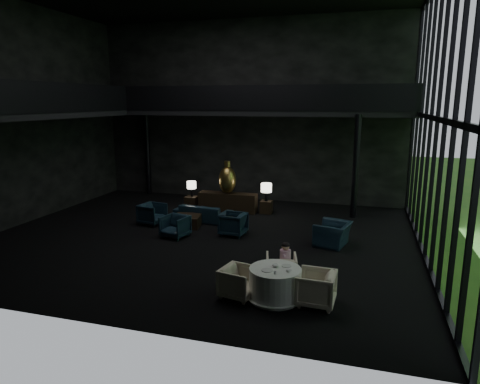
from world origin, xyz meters
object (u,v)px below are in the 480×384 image
(side_table_left, at_px, (192,203))
(dining_chair_west, at_px, (239,280))
(lounge_armchair_south, at_px, (175,225))
(bronze_urn, at_px, (227,180))
(console, at_px, (228,202))
(side_table_right, at_px, (266,207))
(window_armchair, at_px, (333,229))
(dining_chair_east, at_px, (316,285))
(sofa, at_px, (203,210))
(dining_chair_north, at_px, (281,267))
(table_lamp_right, at_px, (266,188))
(lounge_armchair_east, at_px, (233,222))
(coffee_table, at_px, (187,221))
(table_lamp_left, at_px, (192,186))
(child, at_px, (285,254))
(dining_table, at_px, (275,286))
(lounge_armchair_west, at_px, (152,212))

(side_table_left, xyz_separation_m, dining_chair_west, (4.27, -7.43, 0.14))
(lounge_armchair_south, bearing_deg, bronze_urn, 92.53)
(console, distance_m, dining_chair_west, 7.94)
(side_table_right, distance_m, dining_chair_west, 7.70)
(side_table_left, relative_size, side_table_right, 1.04)
(window_armchair, bearing_deg, dining_chair_east, 12.20)
(side_table_right, height_order, sofa, sofa)
(bronze_urn, bearing_deg, side_table_right, 6.79)
(side_table_right, relative_size, dining_chair_north, 0.65)
(table_lamp_right, bearing_deg, lounge_armchair_east, -98.25)
(lounge_armchair_south, distance_m, coffee_table, 1.27)
(table_lamp_left, height_order, child, table_lamp_left)
(dining_chair_west, bearing_deg, side_table_left, 42.30)
(side_table_right, relative_size, child, 0.87)
(lounge_armchair_east, xyz_separation_m, window_armchair, (3.34, -0.14, 0.06))
(table_lamp_left, bearing_deg, lounge_armchair_south, -75.77)
(side_table_right, bearing_deg, table_lamp_right, -90.00)
(dining_table, bearing_deg, side_table_left, 124.89)
(bronze_urn, bearing_deg, sofa, -105.91)
(table_lamp_left, relative_size, lounge_armchair_south, 0.76)
(console, bearing_deg, lounge_armchair_south, -99.68)
(table_lamp_left, distance_m, sofa, 2.08)
(dining_table, bearing_deg, side_table_right, 104.20)
(coffee_table, bearing_deg, dining_chair_west, -55.47)
(bronze_urn, height_order, child, bronze_urn)
(side_table_right, distance_m, lounge_armchair_west, 4.61)
(side_table_left, relative_size, lounge_armchair_south, 0.63)
(sofa, relative_size, dining_chair_north, 2.86)
(console, xyz_separation_m, dining_table, (3.50, -7.37, -0.06))
(dining_table, relative_size, dining_chair_west, 1.68)
(console, distance_m, window_armchair, 5.48)
(lounge_armchair_south, bearing_deg, dining_chair_north, -20.03)
(dining_chair_north, bearing_deg, coffee_table, -55.11)
(side_table_right, distance_m, coffee_table, 3.55)
(lounge_armchair_east, bearing_deg, side_table_left, -132.36)
(window_armchair, xyz_separation_m, child, (-0.94, -3.19, 0.22))
(table_lamp_right, relative_size, coffee_table, 0.79)
(bronze_urn, relative_size, lounge_armchair_south, 1.57)
(sofa, distance_m, dining_chair_east, 7.51)
(bronze_urn, distance_m, lounge_armchair_west, 3.42)
(side_table_left, xyz_separation_m, dining_table, (5.10, -7.31, 0.06))
(console, bearing_deg, sofa, -105.48)
(table_lamp_left, height_order, lounge_armchair_west, table_lamp_left)
(table_lamp_right, bearing_deg, bronze_urn, -174.93)
(console, height_order, dining_chair_north, dining_chair_north)
(console, relative_size, lounge_armchair_south, 2.85)
(lounge_armchair_south, xyz_separation_m, dining_chair_east, (5.07, -3.59, 0.04))
(bronze_urn, distance_m, child, 7.25)
(dining_chair_east, bearing_deg, child, -136.61)
(lounge_armchair_west, distance_m, dining_chair_east, 8.10)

